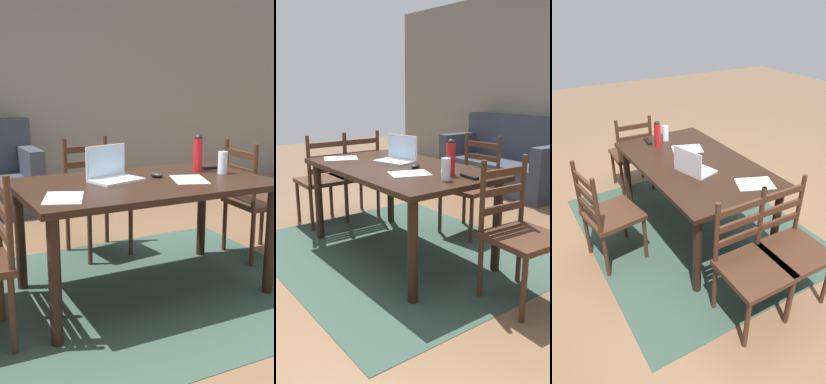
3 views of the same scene
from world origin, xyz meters
The scene contains 14 objects.
ground_plane centered at (0.00, 0.00, 0.00)m, with size 14.00×14.00×0.00m, color brown.
area_rug centered at (0.00, 0.00, 0.00)m, with size 2.39×2.03×0.01m, color #2D4238.
dining_table centered at (0.00, 0.00, 0.67)m, with size 1.63×0.96×0.76m.
chair_far_head centered at (-0.01, 0.85, 0.46)m, with size 0.50×0.50×0.95m.
chair_left_far centered at (-1.10, 0.19, 0.46)m, with size 0.44×0.44×0.95m.
chair_right_far centered at (1.10, 0.20, 0.46)m, with size 0.47×0.47×0.95m.
chair_left_near centered at (-1.10, -0.19, 0.46)m, with size 0.45×0.45×0.95m.
laptop centered at (-0.18, 0.12, 0.82)m, with size 0.37×0.30×0.23m.
water_bottle centered at (0.50, 0.13, 0.90)m, with size 0.07×0.07×0.27m.
drinking_glass centered at (0.61, -0.02, 0.84)m, with size 0.07×0.07×0.16m, color silver.
computer_mouse centered at (0.13, 0.07, 0.78)m, with size 0.06×0.10×0.03m, color black.
tv_remote centered at (0.66, 0.16, 0.77)m, with size 0.04×0.17×0.02m, color black.
paper_stack_left centered at (-0.61, -0.22, 0.77)m, with size 0.21×0.30×0.00m, color white.
paper_stack_right centered at (0.28, -0.10, 0.77)m, with size 0.21×0.30×0.00m, color white.
Camera 3 is at (-2.37, 1.43, 2.07)m, focal length 30.77 mm.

